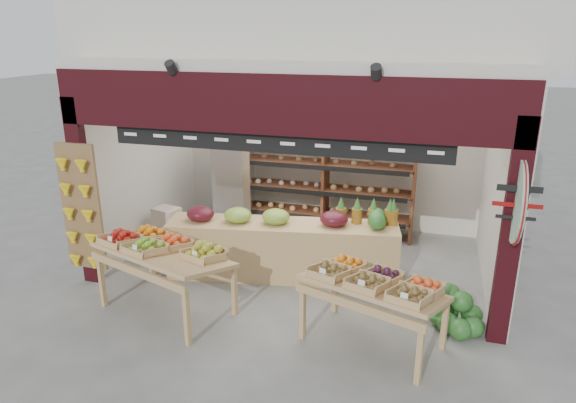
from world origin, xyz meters
The scene contains 10 objects.
ground centered at (0.00, 0.00, 0.00)m, with size 60.00×60.00×0.00m, color slate.
banana_board centered at (-2.73, -1.17, 1.12)m, with size 0.60×0.15×1.80m.
gift_sign centered at (2.75, -1.15, 1.75)m, with size 0.04×0.93×0.92m.
back_shelving centered at (0.07, 1.77, 1.14)m, with size 3.09×0.51×1.90m.
refrigerator centered at (-1.54, 1.50, 0.82)m, with size 0.64×0.64×1.64m, color silver.
cardboard_stack centered at (-2.08, 0.30, 0.25)m, with size 1.08×0.78×0.69m.
mid_counter centered at (-0.15, -0.15, 0.46)m, with size 3.38×1.21×1.05m.
display_table_left centered at (-1.38, -1.45, 0.83)m, with size 1.89×1.42×1.06m.
display_table_right centered at (1.35, -1.52, 0.78)m, with size 1.74×1.32×0.99m.
watermelon_pile centered at (2.30, -0.92, 0.19)m, with size 0.64×0.66×0.50m.
Camera 1 is at (1.86, -6.73, 3.47)m, focal length 32.00 mm.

